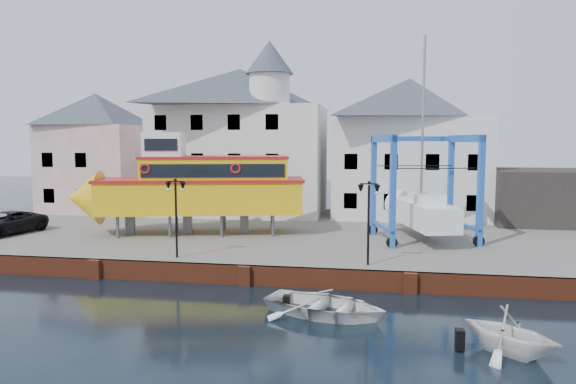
# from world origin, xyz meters

# --- Properties ---
(ground) EXTENTS (140.00, 140.00, 0.00)m
(ground) POSITION_xyz_m (0.00, 0.00, 0.00)
(ground) COLOR black
(ground) RESTS_ON ground
(hardstanding) EXTENTS (44.00, 22.00, 1.00)m
(hardstanding) POSITION_xyz_m (0.00, 11.00, 0.50)
(hardstanding) COLOR #605B55
(hardstanding) RESTS_ON ground
(quay_wall) EXTENTS (44.00, 0.47, 1.00)m
(quay_wall) POSITION_xyz_m (-0.00, 0.10, 0.50)
(quay_wall) COLOR maroon
(quay_wall) RESTS_ON ground
(building_pink) EXTENTS (8.00, 7.00, 10.30)m
(building_pink) POSITION_xyz_m (-18.00, 18.00, 6.15)
(building_pink) COLOR tan
(building_pink) RESTS_ON hardstanding
(building_white_main) EXTENTS (14.00, 8.30, 14.00)m
(building_white_main) POSITION_xyz_m (-4.87, 18.39, 7.34)
(building_white_main) COLOR silver
(building_white_main) RESTS_ON hardstanding
(building_white_right) EXTENTS (12.00, 8.00, 11.20)m
(building_white_right) POSITION_xyz_m (9.00, 19.00, 6.60)
(building_white_right) COLOR silver
(building_white_right) RESTS_ON hardstanding
(shed_dark) EXTENTS (8.00, 7.00, 4.00)m
(shed_dark) POSITION_xyz_m (19.00, 17.00, 3.00)
(shed_dark) COLOR #272321
(shed_dark) RESTS_ON hardstanding
(lamp_post_left) EXTENTS (1.12, 0.32, 4.20)m
(lamp_post_left) POSITION_xyz_m (-4.00, 1.20, 4.17)
(lamp_post_left) COLOR black
(lamp_post_left) RESTS_ON hardstanding
(lamp_post_right) EXTENTS (1.12, 0.32, 4.20)m
(lamp_post_right) POSITION_xyz_m (6.00, 1.20, 4.17)
(lamp_post_right) COLOR black
(lamp_post_right) RESTS_ON hardstanding
(tour_boat) EXTENTS (15.82, 6.96, 6.70)m
(tour_boat) POSITION_xyz_m (-5.92, 8.07, 4.16)
(tour_boat) COLOR #59595E
(tour_boat) RESTS_ON hardstanding
(travel_lift) EXTENTS (6.82, 8.57, 12.54)m
(travel_lift) POSITION_xyz_m (9.09, 8.98, 3.10)
(travel_lift) COLOR #174AA9
(travel_lift) RESTS_ON hardstanding
(van) EXTENTS (3.57, 5.76, 1.49)m
(van) POSITION_xyz_m (-17.77, 5.83, 1.74)
(van) COLOR black
(van) RESTS_ON hardstanding
(motorboat_b) EXTENTS (5.98, 5.02, 1.06)m
(motorboat_b) POSITION_xyz_m (4.33, -3.65, 0.00)
(motorboat_b) COLOR white
(motorboat_b) RESTS_ON ground
(motorboat_c) EXTENTS (4.35, 4.29, 1.74)m
(motorboat_c) POSITION_xyz_m (10.80, -6.53, 0.00)
(motorboat_c) COLOR white
(motorboat_c) RESTS_ON ground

